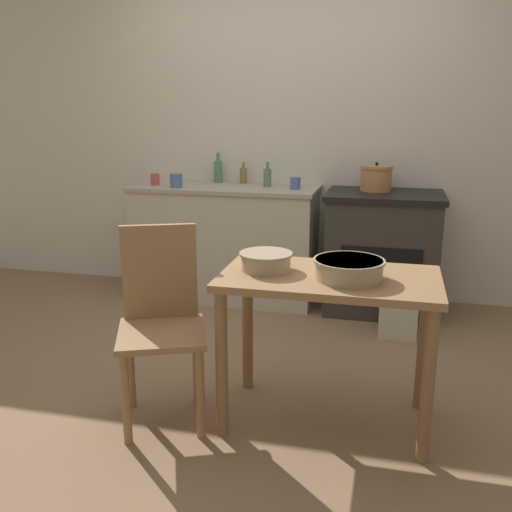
{
  "coord_description": "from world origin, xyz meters",
  "views": [
    {
      "loc": [
        0.81,
        -2.88,
        1.49
      ],
      "look_at": [
        0.0,
        0.44,
        0.58
      ],
      "focal_mm": 40.0,
      "sensor_mm": 36.0,
      "label": 1
    }
  ],
  "objects_px": {
    "cup_center_left": "(155,179)",
    "chair": "(161,319)",
    "stock_pot": "(376,178)",
    "cup_center": "(295,183)",
    "bottle_left": "(267,177)",
    "mixing_bowl_small": "(266,260)",
    "mixing_bowl_large": "(349,268)",
    "work_table": "(329,302)",
    "flour_sack": "(398,310)",
    "stove": "(382,252)",
    "cup_center_right": "(176,181)",
    "bottle_mid_left": "(244,175)",
    "bottle_far_left": "(218,171)"
  },
  "relations": [
    {
      "from": "mixing_bowl_small",
      "to": "bottle_mid_left",
      "type": "xyz_separation_m",
      "value": [
        -0.6,
        1.83,
        0.17
      ]
    },
    {
      "from": "work_table",
      "to": "mixing_bowl_small",
      "type": "relative_size",
      "value": 3.96
    },
    {
      "from": "mixing_bowl_small",
      "to": "stock_pot",
      "type": "bearing_deg",
      "value": 75.87
    },
    {
      "from": "bottle_left",
      "to": "bottle_mid_left",
      "type": "distance_m",
      "value": 0.26
    },
    {
      "from": "chair",
      "to": "cup_center",
      "type": "distance_m",
      "value": 1.84
    },
    {
      "from": "bottle_mid_left",
      "to": "cup_center_left",
      "type": "bearing_deg",
      "value": -158.32
    },
    {
      "from": "cup_center_left",
      "to": "chair",
      "type": "bearing_deg",
      "value": -66.27
    },
    {
      "from": "work_table",
      "to": "chair",
      "type": "distance_m",
      "value": 0.8
    },
    {
      "from": "work_table",
      "to": "bottle_left",
      "type": "height_order",
      "value": "bottle_left"
    },
    {
      "from": "work_table",
      "to": "cup_center_right",
      "type": "bearing_deg",
      "value": 131.46
    },
    {
      "from": "flour_sack",
      "to": "mixing_bowl_small",
      "type": "height_order",
      "value": "mixing_bowl_small"
    },
    {
      "from": "chair",
      "to": "mixing_bowl_small",
      "type": "xyz_separation_m",
      "value": [
        0.48,
        0.14,
        0.28
      ]
    },
    {
      "from": "stove",
      "to": "mixing_bowl_small",
      "type": "bearing_deg",
      "value": -107.12
    },
    {
      "from": "mixing_bowl_large",
      "to": "cup_center",
      "type": "bearing_deg",
      "value": 107.78
    },
    {
      "from": "stove",
      "to": "cup_center_right",
      "type": "height_order",
      "value": "cup_center_right"
    },
    {
      "from": "stock_pot",
      "to": "cup_center",
      "type": "xyz_separation_m",
      "value": [
        -0.58,
        -0.1,
        -0.04
      ]
    },
    {
      "from": "bottle_left",
      "to": "mixing_bowl_small",
      "type": "bearing_deg",
      "value": -77.6
    },
    {
      "from": "stove",
      "to": "cup_center_left",
      "type": "distance_m",
      "value": 1.81
    },
    {
      "from": "work_table",
      "to": "stock_pot",
      "type": "distance_m",
      "value": 1.77
    },
    {
      "from": "bottle_far_left",
      "to": "bottle_mid_left",
      "type": "relative_size",
      "value": 1.44
    },
    {
      "from": "stove",
      "to": "bottle_mid_left",
      "type": "distance_m",
      "value": 1.23
    },
    {
      "from": "chair",
      "to": "mixing_bowl_small",
      "type": "height_order",
      "value": "chair"
    },
    {
      "from": "stock_pot",
      "to": "bottle_far_left",
      "type": "distance_m",
      "value": 1.24
    },
    {
      "from": "work_table",
      "to": "bottle_mid_left",
      "type": "xyz_separation_m",
      "value": [
        -0.9,
        1.85,
        0.35
      ]
    },
    {
      "from": "flour_sack",
      "to": "bottle_far_left",
      "type": "distance_m",
      "value": 1.79
    },
    {
      "from": "mixing_bowl_small",
      "to": "cup_center_right",
      "type": "xyz_separation_m",
      "value": [
        -1.03,
        1.49,
        0.15
      ]
    },
    {
      "from": "flour_sack",
      "to": "cup_center",
      "type": "relative_size",
      "value": 4.15
    },
    {
      "from": "mixing_bowl_large",
      "to": "cup_center_left",
      "type": "xyz_separation_m",
      "value": [
        -1.63,
        1.63,
        0.14
      ]
    },
    {
      "from": "bottle_far_left",
      "to": "cup_center",
      "type": "distance_m",
      "value": 0.7
    },
    {
      "from": "cup_center_right",
      "to": "bottle_mid_left",
      "type": "bearing_deg",
      "value": 38.99
    },
    {
      "from": "bottle_left",
      "to": "cup_center_right",
      "type": "xyz_separation_m",
      "value": [
        -0.65,
        -0.21,
        -0.02
      ]
    },
    {
      "from": "mixing_bowl_small",
      "to": "bottle_far_left",
      "type": "xyz_separation_m",
      "value": [
        -0.81,
        1.84,
        0.19
      ]
    },
    {
      "from": "cup_center_right",
      "to": "flour_sack",
      "type": "bearing_deg",
      "value": -11.89
    },
    {
      "from": "chair",
      "to": "bottle_far_left",
      "type": "height_order",
      "value": "bottle_far_left"
    },
    {
      "from": "flour_sack",
      "to": "chair",
      "type": "bearing_deg",
      "value": -131.09
    },
    {
      "from": "chair",
      "to": "bottle_mid_left",
      "type": "xyz_separation_m",
      "value": [
        -0.12,
        1.98,
        0.45
      ]
    },
    {
      "from": "bottle_left",
      "to": "work_table",
      "type": "bearing_deg",
      "value": -68.5
    },
    {
      "from": "mixing_bowl_small",
      "to": "cup_center_left",
      "type": "distance_m",
      "value": 2.01
    },
    {
      "from": "stove",
      "to": "flour_sack",
      "type": "xyz_separation_m",
      "value": [
        0.13,
        -0.5,
        -0.26
      ]
    },
    {
      "from": "chair",
      "to": "cup_center",
      "type": "xyz_separation_m",
      "value": [
        0.33,
        1.76,
        0.43
      ]
    },
    {
      "from": "chair",
      "to": "cup_center_left",
      "type": "xyz_separation_m",
      "value": [
        -0.76,
        1.72,
        0.43
      ]
    },
    {
      "from": "mixing_bowl_small",
      "to": "bottle_far_left",
      "type": "distance_m",
      "value": 2.01
    },
    {
      "from": "mixing_bowl_small",
      "to": "bottle_left",
      "type": "relative_size",
      "value": 1.35
    },
    {
      "from": "mixing_bowl_small",
      "to": "cup_center_left",
      "type": "height_order",
      "value": "cup_center_left"
    },
    {
      "from": "stove",
      "to": "cup_center",
      "type": "relative_size",
      "value": 9.95
    },
    {
      "from": "mixing_bowl_large",
      "to": "flour_sack",
      "type": "bearing_deg",
      "value": 78.16
    },
    {
      "from": "chair",
      "to": "cup_center_right",
      "type": "relative_size",
      "value": 9.15
    },
    {
      "from": "stove",
      "to": "work_table",
      "type": "distance_m",
      "value": 1.67
    },
    {
      "from": "bottle_left",
      "to": "cup_center_left",
      "type": "bearing_deg",
      "value": -172.32
    },
    {
      "from": "bottle_mid_left",
      "to": "cup_center",
      "type": "relative_size",
      "value": 1.85
    }
  ]
}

